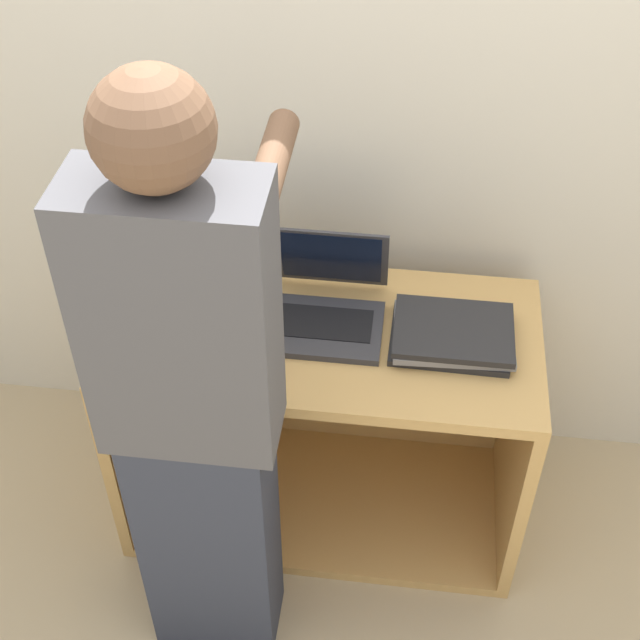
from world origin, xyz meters
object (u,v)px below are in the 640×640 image
laptop_open (326,304)px  laptop_stack_left (196,302)px  laptop_stack_right (452,334)px  person (194,415)px

laptop_open → laptop_stack_left: size_ratio=0.93×
laptop_stack_right → laptop_stack_left: bearing=179.8°
laptop_open → laptop_stack_left: (-0.35, -0.05, 0.02)m
laptop_stack_right → laptop_open: bearing=171.1°
laptop_stack_right → person: size_ratio=0.19×
laptop_open → laptop_stack_right: (0.35, -0.05, -0.02)m
laptop_open → person: person is taller
laptop_open → laptop_stack_left: 0.35m
laptop_stack_left → laptop_open: bearing=8.5°
laptop_stack_left → person: size_ratio=0.19×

